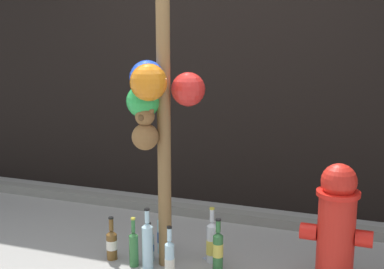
% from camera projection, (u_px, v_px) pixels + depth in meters
% --- Properties ---
extents(building_wall, '(10.00, 0.20, 3.28)m').
position_uv_depth(building_wall, '(218.00, 22.00, 4.80)').
color(building_wall, black).
rests_on(building_wall, ground_plane).
extents(curb_strip, '(8.00, 0.12, 0.08)m').
position_uv_depth(curb_strip, '(199.00, 212.00, 4.68)').
color(curb_strip, slate).
rests_on(curb_strip, ground_plane).
extents(memorial_post, '(0.51, 0.44, 2.52)m').
position_uv_depth(memorial_post, '(158.00, 66.00, 3.45)').
color(memorial_post, olive).
rests_on(memorial_post, ground_plane).
extents(fire_hydrant, '(0.45, 0.27, 0.79)m').
position_uv_depth(fire_hydrant, '(337.00, 224.00, 3.43)').
color(fire_hydrant, red).
rests_on(fire_hydrant, ground_plane).
extents(bottle_0, '(0.08, 0.08, 0.40)m').
position_uv_depth(bottle_0, '(212.00, 242.00, 3.77)').
color(bottle_0, silver).
rests_on(bottle_0, ground_plane).
extents(bottle_1, '(0.06, 0.06, 0.35)m').
position_uv_depth(bottle_1, '(134.00, 247.00, 3.71)').
color(bottle_1, '#337038').
rests_on(bottle_1, ground_plane).
extents(bottle_2, '(0.07, 0.07, 0.37)m').
position_uv_depth(bottle_2, '(162.00, 234.00, 3.92)').
color(bottle_2, '#93CCE0').
rests_on(bottle_2, ground_plane).
extents(bottle_3, '(0.06, 0.06, 0.36)m').
position_uv_depth(bottle_3, '(170.00, 259.00, 3.54)').
color(bottle_3, '#B2DBEA').
rests_on(bottle_3, ground_plane).
extents(bottle_4, '(0.07, 0.07, 0.28)m').
position_uv_depth(bottle_4, '(149.00, 246.00, 3.80)').
color(bottle_4, '#93CCE0').
rests_on(bottle_4, ground_plane).
extents(bottle_5, '(0.07, 0.07, 0.37)m').
position_uv_depth(bottle_5, '(218.00, 250.00, 3.64)').
color(bottle_5, '#337038').
rests_on(bottle_5, ground_plane).
extents(bottle_6, '(0.08, 0.08, 0.31)m').
position_uv_depth(bottle_6, '(112.00, 243.00, 3.82)').
color(bottle_6, brown).
rests_on(bottle_6, ground_plane).
extents(bottle_7, '(0.08, 0.08, 0.43)m').
position_uv_depth(bottle_7, '(148.00, 244.00, 3.67)').
color(bottle_7, '#B2DBEA').
rests_on(bottle_7, ground_plane).
extents(litter_0, '(0.15, 0.13, 0.01)m').
position_uv_depth(litter_0, '(213.00, 259.00, 3.84)').
color(litter_0, '#8C99B2').
rests_on(litter_0, ground_plane).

